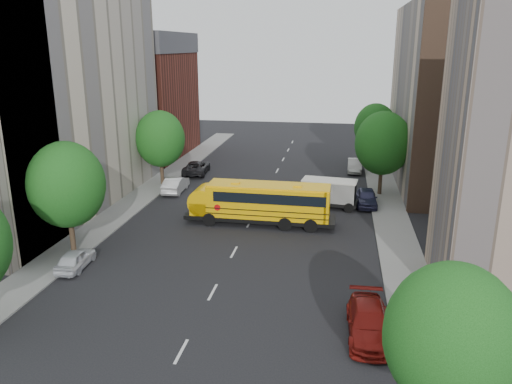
% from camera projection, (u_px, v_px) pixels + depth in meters
% --- Properties ---
extents(ground, '(120.00, 120.00, 0.00)m').
position_uv_depth(ground, '(240.00, 241.00, 36.88)').
color(ground, black).
rests_on(ground, ground).
extents(sidewalk_left, '(3.00, 80.00, 0.12)m').
position_uv_depth(sidewalk_left, '(122.00, 211.00, 43.43)').
color(sidewalk_left, slate).
rests_on(sidewalk_left, ground).
extents(sidewalk_right, '(3.00, 80.00, 0.12)m').
position_uv_depth(sidewalk_right, '(393.00, 227.00, 39.75)').
color(sidewalk_right, slate).
rests_on(sidewalk_right, ground).
extents(lane_markings, '(0.15, 64.00, 0.01)m').
position_uv_depth(lane_markings, '(261.00, 201.00, 46.33)').
color(lane_markings, silver).
rests_on(lane_markings, ground).
extents(building_left_cream, '(10.00, 26.00, 20.00)m').
position_uv_depth(building_left_cream, '(46.00, 93.00, 42.60)').
color(building_left_cream, beige).
rests_on(building_left_cream, ground).
extents(building_left_redbrick, '(10.00, 15.00, 13.00)m').
position_uv_depth(building_left_redbrick, '(146.00, 105.00, 64.40)').
color(building_left_redbrick, maroon).
rests_on(building_left_redbrick, ground).
extents(building_right_far, '(10.00, 22.00, 18.00)m').
position_uv_depth(building_right_far, '(452.00, 96.00, 50.36)').
color(building_right_far, '#C1AC96').
rests_on(building_right_far, ground).
extents(building_right_sidewall, '(10.10, 0.30, 18.00)m').
position_uv_depth(building_right_sidewall, '(481.00, 109.00, 39.96)').
color(building_right_sidewall, brown).
rests_on(building_right_sidewall, ground).
extents(street_tree_1, '(5.12, 5.12, 7.90)m').
position_uv_depth(street_tree_1, '(67.00, 185.00, 33.46)').
color(street_tree_1, '#38281C').
rests_on(street_tree_1, ground).
extents(street_tree_2, '(4.99, 4.99, 7.71)m').
position_uv_depth(street_tree_2, '(160.00, 139.00, 50.51)').
color(street_tree_2, '#38281C').
rests_on(street_tree_2, ground).
extents(street_tree_3, '(4.61, 4.61, 7.11)m').
position_uv_depth(street_tree_3, '(452.00, 338.00, 16.83)').
color(street_tree_3, '#38281C').
rests_on(street_tree_3, ground).
extents(street_tree_4, '(5.25, 5.25, 8.10)m').
position_uv_depth(street_tree_4, '(383.00, 143.00, 46.92)').
color(street_tree_4, '#38281C').
rests_on(street_tree_4, ground).
extents(street_tree_5, '(4.86, 4.86, 7.51)m').
position_uv_depth(street_tree_5, '(375.00, 127.00, 58.37)').
color(street_tree_5, '#38281C').
rests_on(street_tree_5, ground).
extents(school_bus, '(12.15, 3.15, 3.41)m').
position_uv_depth(school_bus, '(259.00, 201.00, 40.07)').
color(school_bus, black).
rests_on(school_bus, ground).
extents(safari_truck, '(6.17, 2.91, 2.54)m').
position_uv_depth(safari_truck, '(324.00, 192.00, 44.42)').
color(safari_truck, black).
rests_on(safari_truck, ground).
extents(parked_car_0, '(1.76, 3.84, 1.28)m').
position_uv_depth(parked_car_0, '(75.00, 259.00, 32.32)').
color(parked_car_0, silver).
rests_on(parked_car_0, ground).
extents(parked_car_1, '(1.80, 4.71, 1.53)m').
position_uv_depth(parked_car_1, '(176.00, 184.00, 49.14)').
color(parked_car_1, silver).
rests_on(parked_car_1, ground).
extents(parked_car_2, '(2.93, 5.55, 1.49)m').
position_uv_depth(parked_car_2, '(196.00, 167.00, 56.09)').
color(parked_car_2, black).
rests_on(parked_car_2, ground).
extents(parked_car_3, '(2.24, 5.20, 1.49)m').
position_uv_depth(parked_car_3, '(369.00, 322.00, 24.75)').
color(parked_car_3, maroon).
rests_on(parked_car_3, ground).
extents(parked_car_4, '(1.84, 4.46, 1.51)m').
position_uv_depth(parked_car_4, '(367.00, 198.00, 44.93)').
color(parked_car_4, '#313257').
rests_on(parked_car_4, ground).
extents(parked_car_5, '(1.65, 4.46, 1.46)m').
position_uv_depth(parked_car_5, '(355.00, 166.00, 56.96)').
color(parked_car_5, '#A4A29E').
rests_on(parked_car_5, ground).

